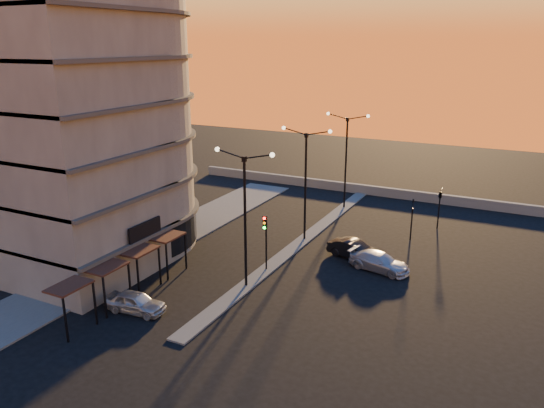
{
  "coord_description": "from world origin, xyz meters",
  "views": [
    {
      "loc": [
        16.46,
        -28.65,
        16.03
      ],
      "look_at": [
        -1.11,
        6.13,
        4.07
      ],
      "focal_mm": 35.0,
      "sensor_mm": 36.0,
      "label": 1
    }
  ],
  "objects_px": {
    "car_wagon": "(379,262)",
    "traffic_light_main": "(265,234)",
    "car_sedan": "(354,250)",
    "car_hatchback": "(136,302)",
    "streetlamp_mid": "(306,176)"
  },
  "relations": [
    {
      "from": "car_wagon",
      "to": "traffic_light_main",
      "type": "bearing_deg",
      "value": 129.23
    },
    {
      "from": "car_sedan",
      "to": "car_hatchback",
      "type": "bearing_deg",
      "value": 161.49
    },
    {
      "from": "traffic_light_main",
      "to": "car_sedan",
      "type": "xyz_separation_m",
      "value": [
        5.0,
        5.22,
        -2.19
      ]
    },
    {
      "from": "traffic_light_main",
      "to": "car_wagon",
      "type": "relative_size",
      "value": 0.93
    },
    {
      "from": "streetlamp_mid",
      "to": "car_sedan",
      "type": "distance_m",
      "value": 7.25
    },
    {
      "from": "car_hatchback",
      "to": "car_sedan",
      "type": "xyz_separation_m",
      "value": [
        9.34,
        14.26,
        0.04
      ]
    },
    {
      "from": "traffic_light_main",
      "to": "car_sedan",
      "type": "height_order",
      "value": "traffic_light_main"
    },
    {
      "from": "streetlamp_mid",
      "to": "car_sedan",
      "type": "relative_size",
      "value": 2.24
    },
    {
      "from": "traffic_light_main",
      "to": "car_hatchback",
      "type": "distance_m",
      "value": 10.28
    },
    {
      "from": "streetlamp_mid",
      "to": "traffic_light_main",
      "type": "relative_size",
      "value": 2.24
    },
    {
      "from": "car_hatchback",
      "to": "car_sedan",
      "type": "bearing_deg",
      "value": -39.22
    },
    {
      "from": "traffic_light_main",
      "to": "car_hatchback",
      "type": "height_order",
      "value": "traffic_light_main"
    },
    {
      "from": "streetlamp_mid",
      "to": "car_sedan",
      "type": "bearing_deg",
      "value": -20.94
    },
    {
      "from": "traffic_light_main",
      "to": "car_sedan",
      "type": "bearing_deg",
      "value": 46.21
    },
    {
      "from": "streetlamp_mid",
      "to": "traffic_light_main",
      "type": "distance_m",
      "value": 7.62
    }
  ]
}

